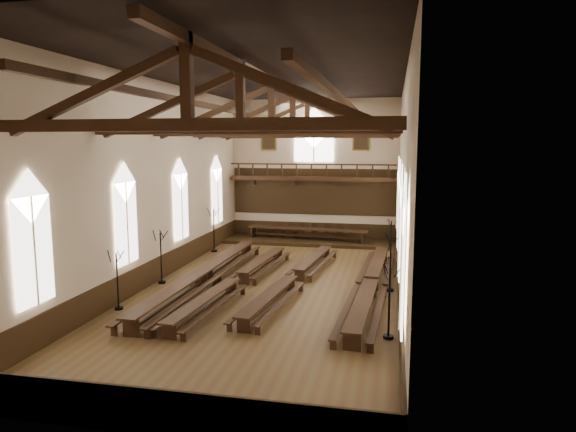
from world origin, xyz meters
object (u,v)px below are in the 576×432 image
refectory_row_b (238,279)px  dais (306,241)px  candelabrum_right_far (391,246)px  candelabrum_left_mid (161,267)px  refectory_row_c (295,276)px  refectory_row_d (371,282)px  candelabrum_left_far (214,238)px  high_table (306,230)px  candelabrum_right_mid (390,274)px  candelabrum_right_near (389,316)px  candelabrum_left_near (118,292)px  refectory_row_a (204,273)px

refectory_row_b → dais: refectory_row_b is taller
candelabrum_right_far → candelabrum_left_mid: bearing=-144.6°
refectory_row_c → refectory_row_d: 3.72m
candelabrum_left_mid → candelabrum_left_far: bearing=90.0°
high_table → candelabrum_right_far: size_ratio=3.53×
high_table → candelabrum_left_far: 6.74m
refectory_row_c → refectory_row_d: (3.69, -0.53, 0.06)m
refectory_row_c → candelabrum_left_mid: (-6.58, -0.86, 0.33)m
dais → candelabrum_right_mid: 12.40m
refectory_row_d → candelabrum_right_near: size_ratio=5.29×
refectory_row_d → dais: 12.55m
candelabrum_right_near → candelabrum_right_far: candelabrum_right_near is taller
candelabrum_left_far → candelabrum_right_far: bearing=1.2°
refectory_row_d → candelabrum_left_mid: size_ratio=5.37×
candelabrum_left_near → candelabrum_left_far: size_ratio=0.89×
candelabrum_right_near → dais: bearing=108.9°
refectory_row_c → candelabrum_right_far: candelabrum_right_far is taller
refectory_row_d → high_table: bearing=113.4°
high_table → candelabrum_left_mid: size_ratio=3.20×
refectory_row_a → high_table: 12.07m
high_table → candelabrum_left_mid: candelabrum_left_mid is taller
candelabrum_right_near → high_table: bearing=108.9°
candelabrum_right_mid → candelabrum_right_near: bearing=-90.0°
refectory_row_a → candelabrum_left_far: candelabrum_left_far is taller
refectory_row_d → dais: size_ratio=1.27×
candelabrum_left_far → candelabrum_right_mid: size_ratio=1.03×
dais → candelabrum_right_near: candelabrum_right_near is taller
refectory_row_a → refectory_row_b: (1.85, -0.43, -0.08)m
refectory_row_c → high_table: high_table is taller
refectory_row_c → candelabrum_left_far: candelabrum_left_far is taller
refectory_row_b → candelabrum_right_near: (7.08, -4.88, 0.33)m
refectory_row_b → candelabrum_right_mid: (7.08, 1.15, 0.34)m
high_table → candelabrum_left_far: (-5.29, -4.18, -0.02)m
dais → high_table: 0.78m
refectory_row_b → candelabrum_right_far: size_ratio=5.68×
refectory_row_a → candelabrum_right_mid: 8.97m
candelabrum_left_near → candelabrum_left_mid: (0.00, 4.12, 0.05)m
dais → candelabrum_right_near: size_ratio=4.17×
refectory_row_d → high_table: high_table is taller
refectory_row_a → high_table: high_table is taller
candelabrum_left_near → candelabrum_right_far: (11.10, 12.02, -0.03)m
refectory_row_a → candelabrum_left_near: size_ratio=5.83×
candelabrum_left_mid → candelabrum_right_far: size_ratio=1.10×
refectory_row_b → candelabrum_right_far: (7.08, 8.14, 0.24)m
candelabrum_left_far → candelabrum_right_near: size_ratio=1.05×
refectory_row_b → high_table: high_table is taller
refectory_row_a → candelabrum_right_mid: bearing=4.6°
refectory_row_b → candelabrum_left_far: candelabrum_left_far is taller
dais → high_table: high_table is taller
candelabrum_left_near → candelabrum_right_far: candelabrum_left_near is taller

